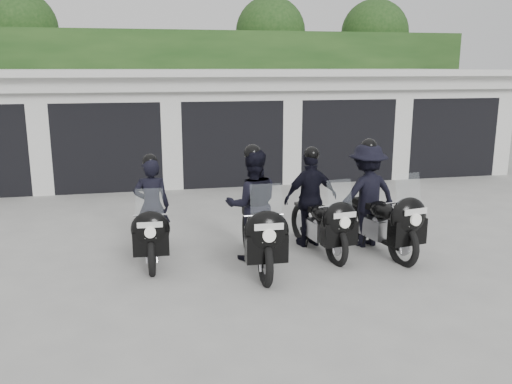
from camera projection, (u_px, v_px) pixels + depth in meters
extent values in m
plane|color=#9F9F99|center=(290.00, 257.00, 8.84)|extent=(80.00, 80.00, 0.00)
cube|color=silver|center=(217.00, 121.00, 16.63)|extent=(16.00, 6.00, 2.80)
cube|color=silver|center=(217.00, 72.00, 16.10)|extent=(16.40, 6.80, 0.16)
cube|color=silver|center=(234.00, 83.00, 13.25)|extent=(16.40, 0.12, 0.40)
cube|color=black|center=(233.00, 182.00, 14.04)|extent=(16.00, 0.06, 0.24)
cube|color=silver|center=(41.00, 137.00, 12.97)|extent=(0.50, 0.50, 2.80)
cube|color=black|center=(110.00, 142.00, 14.35)|extent=(2.60, 2.60, 2.20)
cube|color=silver|center=(105.00, 90.00, 13.04)|extent=(2.60, 0.50, 0.60)
cube|color=silver|center=(171.00, 134.00, 13.60)|extent=(0.50, 0.50, 2.80)
cube|color=black|center=(226.00, 138.00, 14.98)|extent=(2.60, 2.60, 2.20)
cube|color=silver|center=(231.00, 89.00, 13.67)|extent=(2.60, 0.50, 0.60)
cube|color=silver|center=(290.00, 131.00, 14.23)|extent=(0.50, 0.50, 2.80)
cube|color=black|center=(332.00, 136.00, 15.61)|extent=(2.60, 2.60, 2.20)
cube|color=silver|center=(347.00, 88.00, 14.29)|extent=(2.60, 0.50, 0.60)
cube|color=silver|center=(399.00, 128.00, 14.85)|extent=(0.50, 0.50, 2.80)
cube|color=black|center=(430.00, 133.00, 16.24)|extent=(2.60, 2.60, 2.20)
cube|color=silver|center=(453.00, 87.00, 14.92)|extent=(2.60, 0.50, 0.60)
cube|color=silver|center=(499.00, 125.00, 15.48)|extent=(0.50, 0.50, 2.80)
cube|color=#1A3914|center=(202.00, 91.00, 20.27)|extent=(20.00, 2.00, 4.30)
sphere|color=#1A3914|center=(19.00, 29.00, 19.88)|extent=(2.80, 2.80, 2.80)
cylinder|color=black|center=(26.00, 104.00, 20.50)|extent=(0.24, 0.24, 3.30)
sphere|color=#1A3914|center=(270.00, 32.00, 21.80)|extent=(2.80, 2.80, 2.80)
cylinder|color=black|center=(270.00, 101.00, 22.42)|extent=(0.24, 0.24, 3.30)
sphere|color=#1A3914|center=(375.00, 33.00, 22.71)|extent=(2.80, 2.80, 2.80)
cylinder|color=black|center=(371.00, 100.00, 23.33)|extent=(0.24, 0.24, 3.30)
torus|color=black|center=(152.00, 255.00, 8.11)|extent=(0.13, 0.67, 0.67)
torus|color=black|center=(154.00, 230.00, 9.37)|extent=(0.13, 0.67, 0.67)
cube|color=#B5B5BA|center=(153.00, 237.00, 8.74)|extent=(0.26, 0.51, 0.29)
cube|color=black|center=(153.00, 246.00, 8.76)|extent=(0.13, 1.19, 0.05)
ellipsoid|color=black|center=(152.00, 222.00, 8.52)|extent=(0.32, 0.54, 0.26)
cube|color=black|center=(152.00, 214.00, 8.90)|extent=(0.26, 0.51, 0.09)
ellipsoid|color=black|center=(150.00, 229.00, 7.94)|extent=(0.59, 0.33, 0.55)
cube|color=black|center=(151.00, 243.00, 7.99)|extent=(0.54, 0.23, 0.36)
cube|color=#B2BFC6|center=(149.00, 205.00, 7.88)|extent=(0.41, 0.12, 0.47)
cylinder|color=silver|center=(150.00, 215.00, 8.08)|extent=(0.51, 0.05, 0.03)
cube|color=silver|center=(150.00, 225.00, 7.77)|extent=(0.37, 0.03, 0.08)
cube|color=silver|center=(150.00, 235.00, 7.83)|extent=(0.16, 0.02, 0.09)
imported|color=black|center=(152.00, 206.00, 8.89)|extent=(0.60, 0.41, 1.60)
sphere|color=black|center=(150.00, 161.00, 8.72)|extent=(0.25, 0.25, 0.25)
torus|color=black|center=(265.00, 262.00, 7.72)|extent=(0.13, 0.75, 0.74)
torus|color=black|center=(248.00, 232.00, 9.13)|extent=(0.13, 0.75, 0.74)
cube|color=#B5B5BA|center=(256.00, 241.00, 8.43)|extent=(0.28, 0.57, 0.33)
cube|color=black|center=(256.00, 251.00, 8.45)|extent=(0.12, 1.33, 0.06)
ellipsoid|color=black|center=(258.00, 223.00, 8.18)|extent=(0.35, 0.60, 0.29)
cube|color=black|center=(253.00, 214.00, 8.60)|extent=(0.28, 0.57, 0.10)
ellipsoid|color=black|center=(267.00, 232.00, 7.54)|extent=(0.65, 0.35, 0.61)
cube|color=black|center=(266.00, 248.00, 7.59)|extent=(0.60, 0.24, 0.41)
cube|color=#B2BFC6|center=(266.00, 203.00, 7.47)|extent=(0.45, 0.13, 0.52)
cylinder|color=silver|center=(264.00, 215.00, 7.69)|extent=(0.57, 0.04, 0.03)
cube|color=silver|center=(269.00, 227.00, 7.34)|extent=(0.41, 0.03, 0.09)
cube|color=silver|center=(269.00, 239.00, 7.41)|extent=(0.18, 0.02, 0.10)
imported|color=black|center=(253.00, 205.00, 8.59)|extent=(0.89, 0.70, 1.79)
sphere|color=black|center=(252.00, 153.00, 8.40)|extent=(0.27, 0.27, 0.27)
torus|color=black|center=(336.00, 246.00, 8.50)|extent=(0.20, 0.70, 0.69)
torus|color=black|center=(301.00, 223.00, 9.75)|extent=(0.20, 0.70, 0.69)
cube|color=#B5B5BA|center=(317.00, 229.00, 9.13)|extent=(0.31, 0.55, 0.30)
cube|color=black|center=(317.00, 238.00, 9.15)|extent=(0.24, 1.23, 0.06)
ellipsoid|color=black|center=(322.00, 213.00, 8.91)|extent=(0.38, 0.58, 0.27)
cube|color=black|center=(311.00, 206.00, 9.28)|extent=(0.31, 0.55, 0.09)
ellipsoid|color=black|center=(340.00, 220.00, 8.34)|extent=(0.63, 0.39, 0.57)
cube|color=black|center=(339.00, 233.00, 8.38)|extent=(0.57, 0.28, 0.38)
cube|color=#B2BFC6|center=(340.00, 195.00, 8.28)|extent=(0.43, 0.16, 0.48)
cylinder|color=silver|center=(334.00, 206.00, 8.47)|extent=(0.53, 0.10, 0.03)
cube|color=silver|center=(345.00, 215.00, 8.16)|extent=(0.38, 0.06, 0.09)
cube|color=silver|center=(344.00, 226.00, 8.23)|extent=(0.17, 0.04, 0.09)
imported|color=black|center=(311.00, 199.00, 9.27)|extent=(1.04, 0.68, 1.66)
sphere|color=black|center=(312.00, 154.00, 9.09)|extent=(0.26, 0.26, 0.26)
torus|color=black|center=(403.00, 245.00, 8.48)|extent=(0.25, 0.75, 0.74)
torus|color=black|center=(352.00, 221.00, 9.79)|extent=(0.25, 0.75, 0.74)
cube|color=#B5B5BA|center=(375.00, 228.00, 9.13)|extent=(0.37, 0.60, 0.33)
cube|color=black|center=(375.00, 237.00, 9.15)|extent=(0.33, 1.31, 0.06)
ellipsoid|color=black|center=(382.00, 210.00, 8.90)|extent=(0.43, 0.64, 0.29)
cube|color=black|center=(367.00, 203.00, 9.29)|extent=(0.37, 0.60, 0.10)
ellipsoid|color=black|center=(408.00, 217.00, 8.30)|extent=(0.69, 0.45, 0.61)
cube|color=black|center=(407.00, 231.00, 8.35)|extent=(0.62, 0.33, 0.41)
cube|color=#B2BFC6|center=(409.00, 190.00, 8.23)|extent=(0.46, 0.20, 0.52)
cylinder|color=silver|center=(400.00, 202.00, 8.44)|extent=(0.56, 0.14, 0.03)
cube|color=silver|center=(416.00, 212.00, 8.11)|extent=(0.40, 0.09, 0.09)
cube|color=silver|center=(414.00, 223.00, 8.18)|extent=(0.18, 0.05, 0.10)
imported|color=black|center=(367.00, 195.00, 9.28)|extent=(1.25, 0.80, 1.78)
sphere|color=black|center=(369.00, 147.00, 9.09)|extent=(0.27, 0.27, 0.27)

